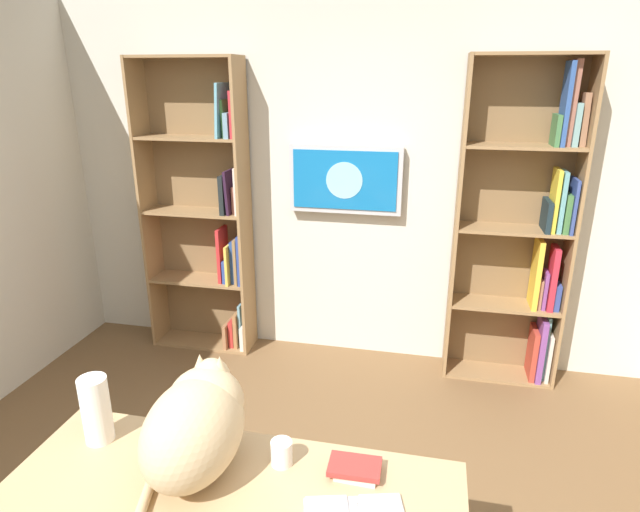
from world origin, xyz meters
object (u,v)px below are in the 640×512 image
at_px(cat, 198,422).
at_px(paper_towel_roll, 96,410).
at_px(bookshelf_left, 526,235).
at_px(bookshelf_right, 208,218).
at_px(desk_book_stack, 356,469).
at_px(coffee_mug, 282,453).
at_px(wall_mounted_tv, 345,180).

xyz_separation_m(cat, paper_towel_roll, (0.45, -0.05, -0.05)).
distance_m(bookshelf_left, bookshelf_right, 2.33).
xyz_separation_m(bookshelf_right, cat, (-0.92, 2.20, -0.13)).
xyz_separation_m(cat, desk_book_stack, (-0.56, -0.07, -0.17)).
bearing_deg(bookshelf_right, paper_towel_roll, 102.19).
xyz_separation_m(bookshelf_right, coffee_mug, (-1.20, 2.13, -0.27)).
xyz_separation_m(bookshelf_left, wall_mounted_tv, (1.27, -0.08, 0.31)).
distance_m(bookshelf_right, desk_book_stack, 2.61).
distance_m(bookshelf_left, paper_towel_roll, 2.85).
height_order(coffee_mug, desk_book_stack, coffee_mug).
height_order(bookshelf_right, cat, bookshelf_right).
height_order(cat, coffee_mug, cat).
relative_size(bookshelf_left, cat, 3.59).
bearing_deg(bookshelf_left, cat, 57.34).
xyz_separation_m(bookshelf_right, desk_book_stack, (-1.48, 2.13, -0.29)).
distance_m(wall_mounted_tv, paper_towel_roll, 2.36).
bearing_deg(paper_towel_roll, wall_mounted_tv, -104.88).
distance_m(paper_towel_roll, desk_book_stack, 1.02).
height_order(bookshelf_left, cat, bookshelf_left).
relative_size(wall_mounted_tv, desk_book_stack, 4.34).
relative_size(paper_towel_roll, desk_book_stack, 1.44).
height_order(paper_towel_roll, coffee_mug, paper_towel_roll).
bearing_deg(coffee_mug, bookshelf_right, -60.58).
relative_size(bookshelf_left, wall_mounted_tv, 2.72).
distance_m(bookshelf_left, cat, 2.62).
height_order(paper_towel_roll, desk_book_stack, paper_towel_roll).
relative_size(wall_mounted_tv, paper_towel_roll, 3.00).
xyz_separation_m(wall_mounted_tv, cat, (0.14, 2.28, -0.45)).
relative_size(bookshelf_right, cat, 3.59).
relative_size(wall_mounted_tv, coffee_mug, 8.58).
bearing_deg(cat, paper_towel_roll, -6.88).
bearing_deg(paper_towel_roll, coffee_mug, -178.59).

